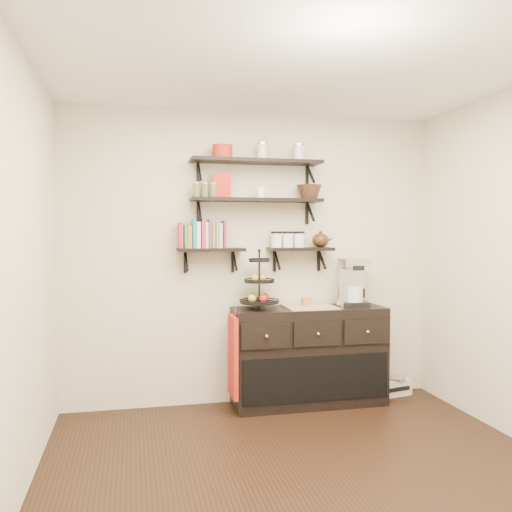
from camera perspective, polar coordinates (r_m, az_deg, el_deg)
The scene contains 22 objects.
floor at distance 3.74m, azimuth 6.09°, elevation -22.68°, with size 3.50×3.50×0.00m, color black.
ceiling at distance 3.56m, azimuth 6.30°, elevation 20.64°, with size 3.50×3.50×0.02m, color white.
back_wall at distance 5.08m, azimuth -0.27°, elevation -0.21°, with size 3.50×0.02×2.70m, color beige.
left_wall at distance 3.27m, azimuth -24.20°, elevation -1.93°, with size 0.02×3.50×2.70m, color beige.
shelf_top at distance 4.98m, azimuth 0.06°, elevation 9.89°, with size 1.20×0.27×0.23m.
shelf_mid at distance 4.95m, azimuth 0.06°, elevation 5.87°, with size 1.20×0.27×0.23m.
shelf_low_left at distance 4.88m, azimuth -4.78°, elevation 0.58°, with size 0.60×0.25×0.23m.
shelf_low_right at distance 5.07m, azimuth 4.66°, elevation 0.66°, with size 0.60×0.25×0.23m.
cookbooks at distance 4.87m, azimuth -5.40°, elevation 2.19°, with size 0.43×0.15×0.26m.
glass_canisters at distance 5.03m, azimuth 3.37°, elevation 1.64°, with size 0.32×0.10×0.13m.
sideboard at distance 5.10m, azimuth 5.59°, elevation -10.41°, with size 1.40×0.50×0.92m.
fruit_stand at distance 4.87m, azimuth 0.37°, elevation -3.53°, with size 0.35×0.35×0.52m.
candle at distance 5.00m, azimuth 5.30°, elevation -4.80°, with size 0.08×0.08×0.08m, color #A66A26.
coffee_maker at distance 5.18m, azimuth 10.11°, elevation -2.83°, with size 0.25×0.24×0.45m.
thermal_carafe at distance 5.09m, azimuth 9.04°, elevation -4.07°, with size 0.11×0.11×0.22m, color silver.
apron at distance 4.81m, azimuth -2.43°, elevation -10.51°, with size 0.04×0.30×0.71m, color #A12511.
radio at distance 5.61m, azimuth 14.46°, elevation -13.11°, with size 0.32×0.24×0.18m.
recipe_box at distance 4.90m, azimuth -3.62°, elevation 7.41°, with size 0.16×0.06×0.22m, color red.
walnut_bowl at distance 5.09m, azimuth 5.61°, elevation 6.71°, with size 0.24×0.24×0.13m, color black, non-canonical shape.
ramekins at distance 4.96m, azimuth 0.50°, elevation 6.64°, with size 0.09×0.09×0.10m, color white.
teapot at distance 5.13m, azimuth 6.80°, elevation 1.80°, with size 0.21×0.16×0.16m, color #392311, non-canonical shape.
red_pot at distance 4.93m, azimuth -3.55°, elevation 10.89°, with size 0.18×0.18×0.12m, color red.
Camera 1 is at (-1.11, -3.20, 1.59)m, focal length 38.00 mm.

